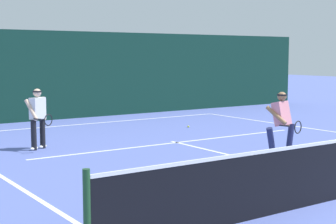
# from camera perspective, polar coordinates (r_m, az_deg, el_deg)

# --- Properties ---
(court_line_baseline_far) EXTENTS (10.45, 0.10, 0.01)m
(court_line_baseline_far) POSITION_cam_1_polar(r_m,az_deg,el_deg) (18.72, -7.93, -1.20)
(court_line_baseline_far) COLOR white
(court_line_baseline_far) RESTS_ON ground_plane
(court_line_service) EXTENTS (8.52, 0.10, 0.01)m
(court_line_service) POSITION_cam_1_polar(r_m,az_deg,el_deg) (14.47, 0.96, -3.33)
(court_line_service) COLOR white
(court_line_service) RESTS_ON ground_plane
(court_line_centre) EXTENTS (0.10, 6.40, 0.01)m
(court_line_centre) POSITION_cam_1_polar(r_m,az_deg,el_deg) (12.23, 9.05, -5.18)
(court_line_centre) COLOR white
(court_line_centre) RESTS_ON ground_plane
(player_near) EXTENTS (1.11, 0.91, 1.57)m
(player_near) POSITION_cam_1_polar(r_m,az_deg,el_deg) (12.39, 12.24, -1.10)
(player_near) COLOR #1E234C
(player_near) RESTS_ON ground_plane
(player_far) EXTENTS (0.62, 0.92, 1.55)m
(player_far) POSITION_cam_1_polar(r_m,az_deg,el_deg) (13.74, -13.94, -0.45)
(player_far) COLOR black
(player_far) RESTS_ON ground_plane
(tennis_ball_extra) EXTENTS (0.07, 0.07, 0.07)m
(tennis_ball_extra) POSITION_cam_1_polar(r_m,az_deg,el_deg) (17.46, 2.22, -1.58)
(tennis_ball_extra) COLOR #D1E033
(tennis_ball_extra) RESTS_ON ground_plane
(back_fence_windscreen) EXTENTS (23.34, 0.12, 3.29)m
(back_fence_windscreen) POSITION_cam_1_polar(r_m,az_deg,el_deg) (20.20, -10.29, 3.98)
(back_fence_windscreen) COLOR #103429
(back_fence_windscreen) RESTS_ON ground_plane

